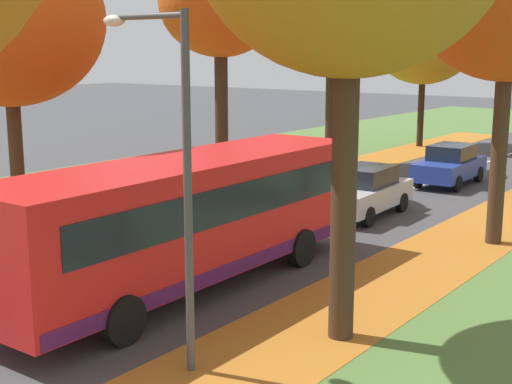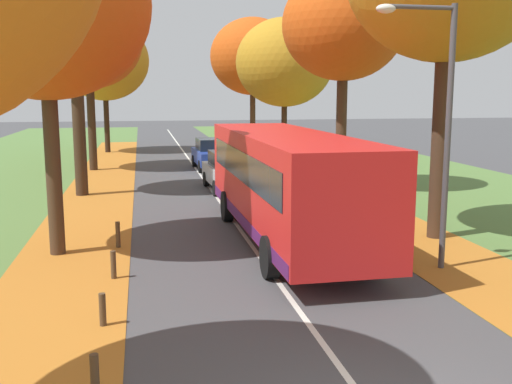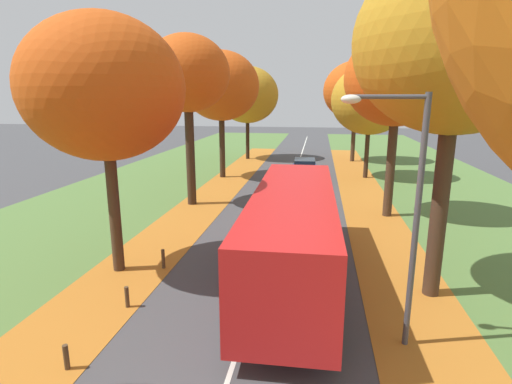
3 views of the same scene
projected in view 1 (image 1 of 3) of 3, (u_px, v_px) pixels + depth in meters
grass_verge_left at (174, 178)px, 30.50m from camera, size 12.00×90.00×0.01m
leaf_litter_left at (149, 218)px, 23.08m from camera, size 2.80×60.00×0.00m
leaf_litter_right at (412, 270)px, 17.65m from camera, size 2.80×60.00×0.00m
road_centre_line at (364, 205)px, 25.06m from camera, size 0.12×80.00×0.01m
tree_left_near at (7, 20)px, 18.61m from camera, size 5.10×5.10×8.47m
tree_left_mid at (220, 2)px, 25.57m from camera, size 4.50×4.50×9.15m
tree_left_far at (332, 20)px, 31.93m from camera, size 5.52×5.52×9.19m
tree_left_distant at (424, 36)px, 39.29m from camera, size 5.90×5.90×8.80m
bollard_fifth at (66, 240)px, 19.14m from camera, size 0.12×0.12×0.70m
streetlamp_right at (172, 152)px, 11.62m from camera, size 1.89×0.28×6.00m
bus at (189, 215)px, 16.12m from camera, size 2.78×10.44×2.98m
car_silver_lead at (365, 191)px, 23.38m from camera, size 1.92×4.27×1.62m
car_blue_following at (450, 165)px, 28.81m from camera, size 1.90×4.26×1.62m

